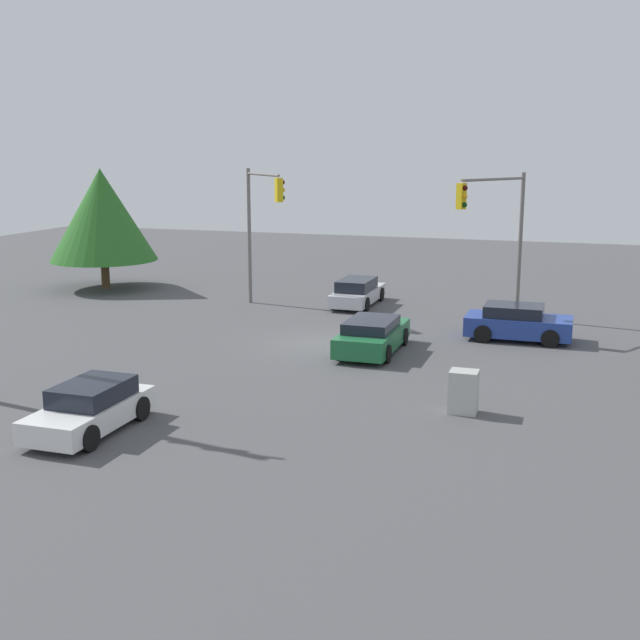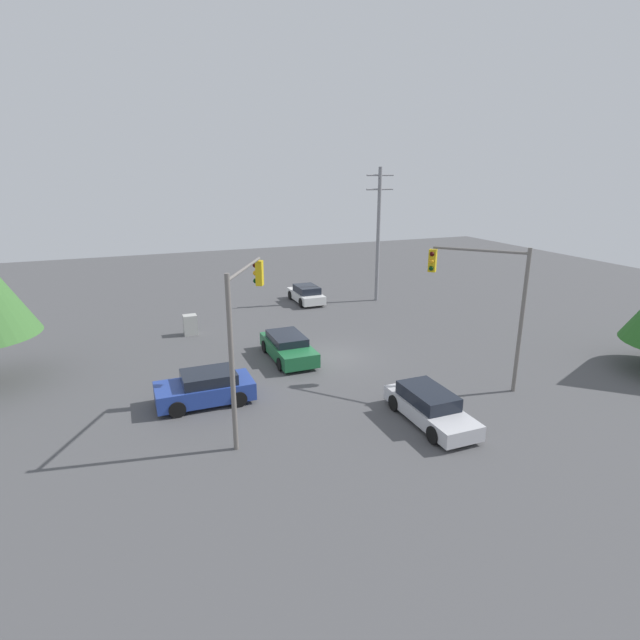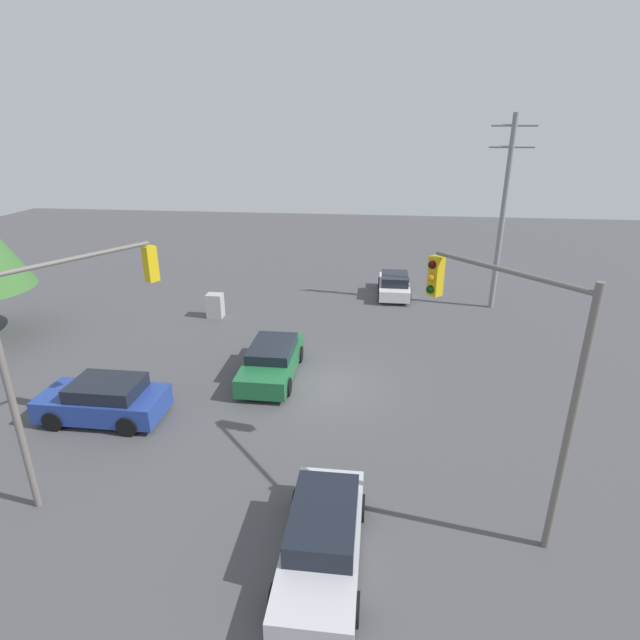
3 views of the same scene
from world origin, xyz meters
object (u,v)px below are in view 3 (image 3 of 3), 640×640
traffic_signal_cross (512,351)px  sedan_silver (323,537)px  sedan_white (394,285)px  electrical_cabinet (215,306)px  sedan_blue (104,400)px  sedan_green (272,361)px  traffic_signal_main (71,328)px

traffic_signal_cross → sedan_silver: bearing=75.9°
sedan_white → electrical_cabinet: (9.43, 4.74, -0.01)m
sedan_blue → electrical_cabinet: bearing=-4.1°
sedan_blue → sedan_white: (-10.14, -14.66, -0.05)m
traffic_signal_cross → electrical_cabinet: bearing=0.0°
sedan_green → traffic_signal_cross: traffic_signal_cross is taller
traffic_signal_cross → sedan_white: bearing=-35.1°
sedan_blue → sedan_white: sedan_blue is taller
electrical_cabinet → sedan_green: bearing=125.3°
sedan_silver → sedan_green: size_ratio=1.01×
sedan_silver → traffic_signal_cross: size_ratio=0.70×
sedan_blue → sedan_white: 17.83m
sedan_blue → traffic_signal_cross: 13.23m
sedan_silver → sedan_blue: bearing=-32.1°
sedan_blue → sedan_white: bearing=-34.7°
traffic_signal_main → traffic_signal_cross: traffic_signal_cross is taller
traffic_signal_main → sedan_silver: bearing=-80.2°
sedan_white → traffic_signal_cross: (-2.17, 17.54, 3.93)m
sedan_green → traffic_signal_main: (3.84, 6.50, 3.88)m
sedan_silver → traffic_signal_cross: traffic_signal_cross is taller
electrical_cabinet → sedan_silver: bearing=116.3°
sedan_silver → traffic_signal_main: bearing=-19.2°
traffic_signal_main → traffic_signal_cross: 11.11m
sedan_white → electrical_cabinet: 10.55m
sedan_white → traffic_signal_cross: bearing=-82.9°
sedan_green → sedan_white: size_ratio=1.14×
sedan_green → electrical_cabinet: bearing=-54.7°
sedan_green → sedan_white: (-5.09, -10.87, -0.01)m
sedan_blue → traffic_signal_main: traffic_signal_main is taller
sedan_silver → traffic_signal_main: 8.30m
traffic_signal_main → sedan_green: bearing=-1.7°
sedan_silver → sedan_white: sedan_silver is taller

